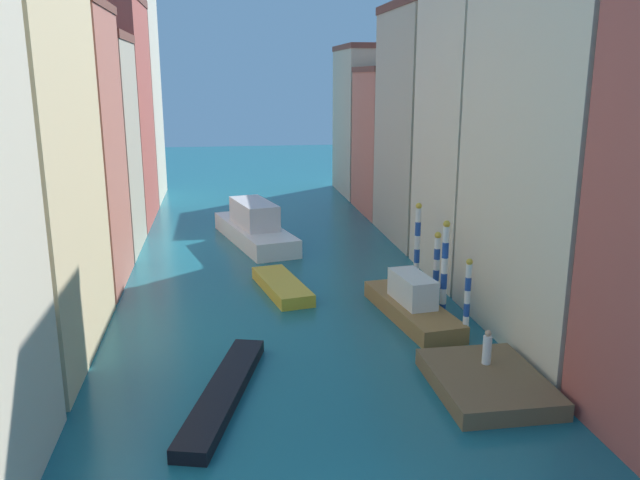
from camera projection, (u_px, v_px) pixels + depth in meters
ground_plane at (278, 275)px, 40.21m from camera, size 154.00×154.00×0.00m
building_left_2 at (51, 150)px, 36.10m from camera, size 7.22×7.77×16.04m
building_left_3 at (81, 145)px, 44.01m from camera, size 7.22×7.73×14.87m
building_left_4 at (103, 112)px, 52.66m from camera, size 7.22×10.88×18.39m
building_left_5 at (120, 91)px, 62.44m from camera, size 7.22×9.91×21.36m
building_right_1 at (583, 151)px, 28.67m from camera, size 7.22×11.66×17.63m
building_right_2 at (493, 98)px, 37.83m from camera, size 7.22×8.26×21.55m
building_right_3 at (437, 124)px, 47.60m from camera, size 7.22×10.46×17.21m
building_right_4 at (400, 141)px, 57.49m from camera, size 7.22×9.24×12.85m
building_right_5 at (374, 121)px, 66.84m from camera, size 7.22×10.18×15.11m
waterfront_dock at (487, 382)px, 25.34m from camera, size 4.16×5.57×0.69m
person_on_dock at (487, 348)px, 26.05m from camera, size 0.36×0.36×1.45m
mooring_pole_0 at (467, 300)px, 29.64m from camera, size 0.31×0.31×4.03m
mooring_pole_1 at (444, 269)px, 32.32m from camera, size 0.36×0.36×5.15m
mooring_pole_2 at (437, 266)px, 34.98m from camera, size 0.37×0.37×3.94m
mooring_pole_3 at (417, 246)px, 36.94m from camera, size 0.35×0.35×5.11m
vaporetto_white at (254, 227)px, 47.89m from camera, size 5.89×11.79×3.08m
gondola_black at (224, 392)px, 24.72m from camera, size 3.66×9.01×0.52m
motorboat_0 at (282, 286)px, 36.97m from camera, size 3.12×6.53×0.69m
motorboat_1 at (412, 304)px, 32.85m from camera, size 3.28×8.05×2.31m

